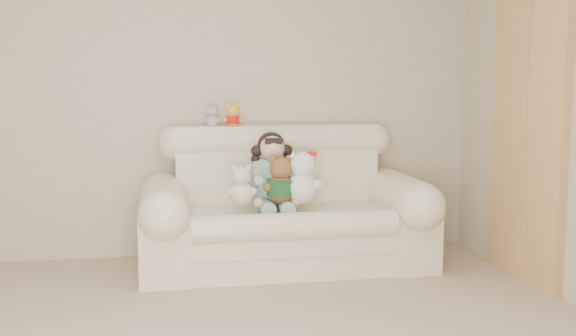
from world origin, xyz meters
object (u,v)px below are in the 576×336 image
(white_cat, at_px, (302,172))
(cream_teddy, at_px, (242,181))
(sofa, at_px, (286,198))
(brown_teddy, at_px, (281,175))
(seated_child, at_px, (272,170))

(white_cat, relative_size, cream_teddy, 1.33)
(sofa, height_order, brown_teddy, sofa)
(brown_teddy, height_order, white_cat, white_cat)
(brown_teddy, relative_size, cream_teddy, 1.21)
(seated_child, distance_m, cream_teddy, 0.34)
(brown_teddy, bearing_deg, cream_teddy, -162.60)
(sofa, relative_size, seated_child, 3.60)
(brown_teddy, bearing_deg, seated_child, 111.21)
(cream_teddy, bearing_deg, white_cat, 6.38)
(sofa, bearing_deg, cream_teddy, -157.70)
(seated_child, distance_m, white_cat, 0.28)
(sofa, bearing_deg, white_cat, -54.20)
(brown_teddy, bearing_deg, sofa, 75.39)
(seated_child, height_order, cream_teddy, seated_child)
(brown_teddy, xyz_separation_m, white_cat, (0.15, -0.03, 0.02))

